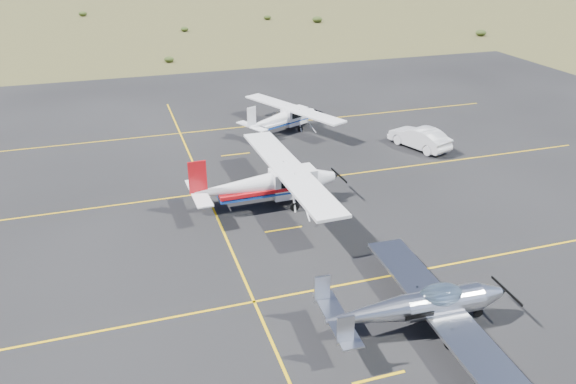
{
  "coord_description": "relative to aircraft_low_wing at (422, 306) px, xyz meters",
  "views": [
    {
      "loc": [
        -10.47,
        -16.56,
        14.07
      ],
      "look_at": [
        -2.44,
        8.5,
        1.6
      ],
      "focal_mm": 35.0,
      "sensor_mm": 36.0,
      "label": 1
    }
  ],
  "objects": [
    {
      "name": "aircraft_cessna",
      "position": [
        -2.65,
        12.01,
        0.34
      ],
      "size": [
        7.43,
        12.42,
        3.15
      ],
      "rotation": [
        0.0,
        0.0,
        0.03
      ],
      "color": "white",
      "rests_on": "apron"
    },
    {
      "name": "aircraft_plain",
      "position": [
        1.89,
        23.71,
        0.05
      ],
      "size": [
        7.25,
        9.52,
        2.51
      ],
      "rotation": [
        0.0,
        0.0,
        0.43
      ],
      "color": "white",
      "rests_on": "apron"
    },
    {
      "name": "ground",
      "position": [
        0.34,
        1.57,
        -1.06
      ],
      "size": [
        1600.0,
        1600.0,
        0.0
      ],
      "primitive_type": "plane",
      "color": "#383D1C",
      "rests_on": "ground"
    },
    {
      "name": "sedan",
      "position": [
        9.87,
        17.4,
        -0.3
      ],
      "size": [
        3.04,
        4.85,
        1.51
      ],
      "primitive_type": "imported",
      "rotation": [
        0.0,
        0.0,
        3.48
      ],
      "color": "silver",
      "rests_on": "apron"
    },
    {
      "name": "aircraft_low_wing",
      "position": [
        0.0,
        0.0,
        0.0
      ],
      "size": [
        7.31,
        10.2,
        2.22
      ],
      "rotation": [
        0.0,
        0.0,
        -0.04
      ],
      "color": "silver",
      "rests_on": "apron"
    },
    {
      "name": "apron",
      "position": [
        0.34,
        8.57,
        -1.06
      ],
      "size": [
        72.0,
        72.0,
        0.02
      ],
      "primitive_type": "cube",
      "color": "black",
      "rests_on": "ground"
    }
  ]
}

